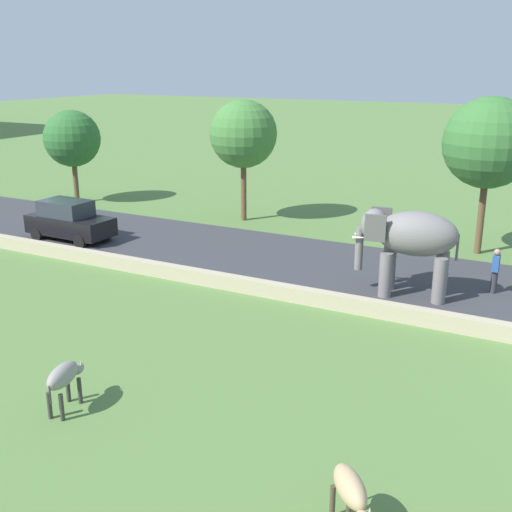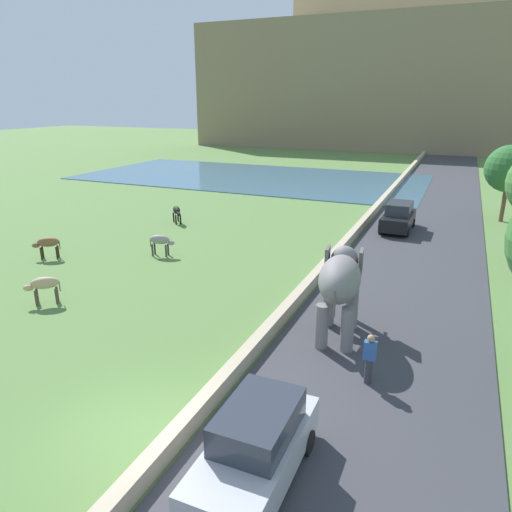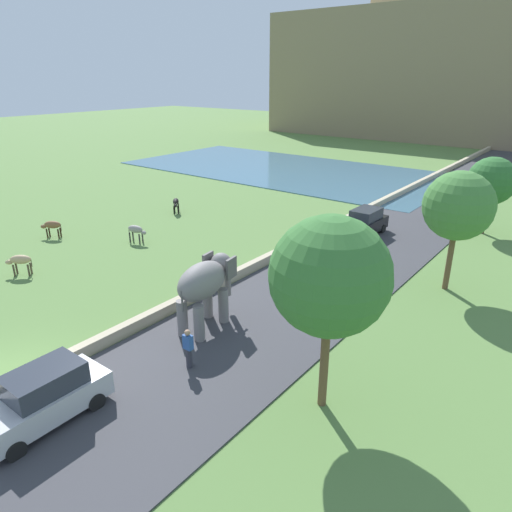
{
  "view_description": "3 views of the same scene",
  "coord_description": "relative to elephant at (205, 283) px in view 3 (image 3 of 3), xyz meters",
  "views": [
    {
      "loc": [
        -16.81,
        2.28,
        7.68
      ],
      "look_at": [
        -0.05,
        11.08,
        1.81
      ],
      "focal_mm": 44.05,
      "sensor_mm": 36.0,
      "label": 1
    },
    {
      "loc": [
        6.74,
        -7.73,
        8.0
      ],
      "look_at": [
        -1.42,
        10.88,
        1.17
      ],
      "focal_mm": 32.82,
      "sensor_mm": 36.0,
      "label": 2
    },
    {
      "loc": [
        15.61,
        -5.26,
        10.08
      ],
      "look_at": [
        2.34,
        11.89,
        1.5
      ],
      "focal_mm": 32.23,
      "sensor_mm": 36.0,
      "label": 3
    }
  ],
  "objects": [
    {
      "name": "car_silver",
      "position": [
        0.03,
        -7.29,
        -1.14
      ],
      "size": [
        1.81,
        4.01,
        1.8
      ],
      "color": "#B7B7BC",
      "rests_on": "ground"
    },
    {
      "name": "hill_distant",
      "position": [
        -9.39,
        74.99,
        8.07
      ],
      "size": [
        64.0,
        28.0,
        20.21
      ],
      "primitive_type": "cube",
      "color": "#897556",
      "rests_on": "ground"
    },
    {
      "name": "road_surface",
      "position": [
        1.61,
        12.9,
        -2.01
      ],
      "size": [
        7.0,
        120.0,
        0.06
      ],
      "primitive_type": "cube",
      "color": "#38383D",
      "rests_on": "ground"
    },
    {
      "name": "tree_near",
      "position": [
        6.42,
        -1.35,
        2.55
      ],
      "size": [
        3.66,
        3.66,
        6.43
      ],
      "color": "brown",
      "rests_on": "ground"
    },
    {
      "name": "lake",
      "position": [
        -17.39,
        31.1,
        -2.0
      ],
      "size": [
        36.0,
        18.0,
        0.08
      ],
      "primitive_type": "cube",
      "color": "#426B84",
      "rests_on": "ground"
    },
    {
      "name": "ground_plane",
      "position": [
        -3.39,
        -7.1,
        -2.04
      ],
      "size": [
        220.0,
        220.0,
        0.0
      ],
      "primitive_type": "plane",
      "color": "#567A3D"
    },
    {
      "name": "car_black",
      "position": [
        0.03,
        15.23,
        -1.14
      ],
      "size": [
        1.87,
        4.04,
        1.8
      ],
      "color": "black",
      "rests_on": "ground"
    },
    {
      "name": "cow_brown",
      "position": [
        -16.06,
        2.21,
        -1.2
      ],
      "size": [
        1.34,
        1.05,
        1.15
      ],
      "color": "brown",
      "rests_on": "ground"
    },
    {
      "name": "tree_mid",
      "position": [
        6.23,
        20.61,
        1.55
      ],
      "size": [
        3.13,
        3.13,
        5.17
      ],
      "color": "brown",
      "rests_on": "ground"
    },
    {
      "name": "person_beside_elephant",
      "position": [
        1.58,
        -2.63,
        -1.16
      ],
      "size": [
        0.36,
        0.22,
        1.63
      ],
      "color": "#33333D",
      "rests_on": "ground"
    },
    {
      "name": "cow_grey",
      "position": [
        -10.9,
        4.99,
        -1.2
      ],
      "size": [
        1.42,
        0.67,
        1.15
      ],
      "color": "gray",
      "rests_on": "ground"
    },
    {
      "name": "cow_black",
      "position": [
        -13.91,
        11.23,
        -1.2
      ],
      "size": [
        1.21,
        1.22,
        1.15
      ],
      "color": "black",
      "rests_on": "ground"
    },
    {
      "name": "elephant",
      "position": [
        0.0,
        0.0,
        0.0
      ],
      "size": [
        1.75,
        3.55,
        2.99
      ],
      "color": "slate",
      "rests_on": "ground"
    },
    {
      "name": "cow_tan",
      "position": [
        -11.67,
        -2.13,
        -1.2
      ],
      "size": [
        1.28,
        1.15,
        1.15
      ],
      "color": "tan",
      "rests_on": "ground"
    },
    {
      "name": "tree_far",
      "position": [
        6.93,
        10.11,
        2.27
      ],
      "size": [
        3.31,
        3.31,
        5.98
      ],
      "color": "brown",
      "rests_on": "ground"
    },
    {
      "name": "barrier_wall",
      "position": [
        -2.19,
        10.9,
        -1.78
      ],
      "size": [
        0.4,
        110.0,
        0.51
      ],
      "primitive_type": "cube",
      "color": "tan",
      "rests_on": "ground"
    }
  ]
}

